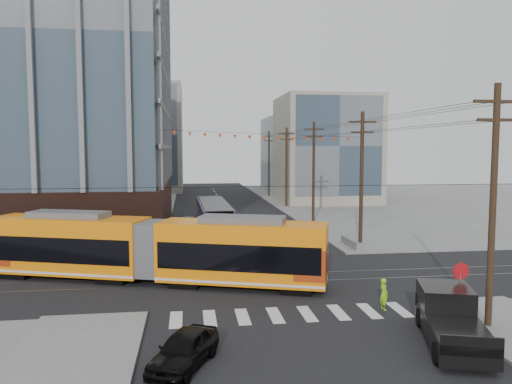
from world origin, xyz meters
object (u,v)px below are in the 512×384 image
streetcar (153,249)px  pickup_truck (453,321)px  black_sedan (184,349)px  city_bus (214,220)px

streetcar → pickup_truck: size_ratio=3.50×
pickup_truck → black_sedan: bearing=-159.7°
streetcar → city_bus: 14.91m
city_bus → pickup_truck: city_bus is taller
black_sedan → pickup_truck: bearing=27.9°
black_sedan → streetcar: bearing=123.8°
city_bus → black_sedan: city_bus is taller
city_bus → black_sedan: size_ratio=3.06×
pickup_truck → city_bus: bearing=125.5°
city_bus → streetcar: bearing=-108.7°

